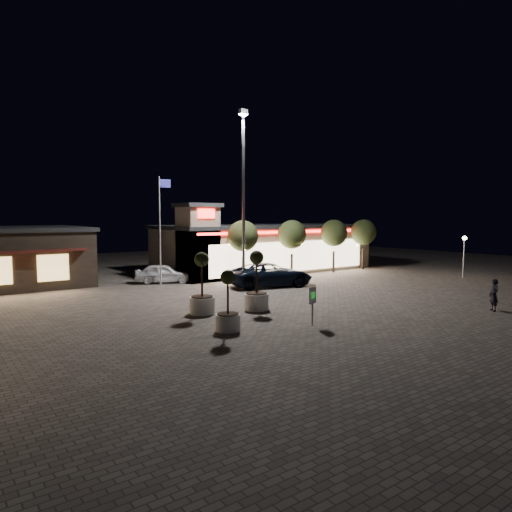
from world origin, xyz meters
TOP-DOWN VIEW (x-y plane):
  - ground at (0.00, 0.00)m, footprint 90.00×90.00m
  - retail_building at (9.51, 15.82)m, footprint 20.40×8.40m
  - floodlight_pole at (2.00, 8.00)m, footprint 0.60×0.40m
  - flagpole at (-1.90, 13.00)m, footprint 0.95×0.10m
  - lamp_post_east at (20.00, 2.00)m, footprint 0.36×0.36m
  - string_tree_a at (4.00, 11.00)m, footprint 2.42×2.42m
  - string_tree_b at (9.00, 11.00)m, footprint 2.42×2.42m
  - string_tree_c at (14.00, 11.00)m, footprint 2.42×2.42m
  - string_tree_d at (18.00, 11.00)m, footprint 2.42×2.42m
  - pickup_truck at (4.22, 7.79)m, footprint 6.71×4.24m
  - white_sedan at (-1.30, 14.00)m, footprint 4.67×3.45m
  - pedestrian at (8.68, -6.12)m, footprint 0.70×0.76m
  - planter_left at (-4.38, 2.57)m, footprint 1.32×1.32m
  - planter_mid at (-5.24, -1.27)m, footprint 1.12×1.12m
  - planter_right at (-1.49, 1.69)m, footprint 1.33×1.33m
  - valet_sign at (-1.47, -2.73)m, footprint 0.59×0.23m

SIDE VIEW (x-z plane):
  - ground at x=0.00m, z-range 0.00..0.00m
  - white_sedan at x=-1.30m, z-range 0.00..1.48m
  - planter_mid at x=-5.24m, z-range -0.52..2.22m
  - pickup_truck at x=4.22m, z-range 0.00..1.73m
  - pedestrian at x=8.68m, z-range 0.00..1.74m
  - planter_left at x=-4.38m, z-range -0.62..2.63m
  - planter_right at x=-1.49m, z-range -0.62..2.64m
  - valet_sign at x=-1.47m, z-range 0.36..2.18m
  - retail_building at x=9.51m, z-range -0.84..5.26m
  - lamp_post_east at x=20.00m, z-range 0.72..4.20m
  - string_tree_a at x=4.00m, z-range 1.17..5.95m
  - string_tree_b at x=9.00m, z-range 1.17..5.95m
  - string_tree_c at x=14.00m, z-range 1.17..5.95m
  - string_tree_d at x=18.00m, z-range 1.17..5.95m
  - flagpole at x=-1.90m, z-range 0.74..8.74m
  - floodlight_pole at x=2.00m, z-range 0.83..13.21m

